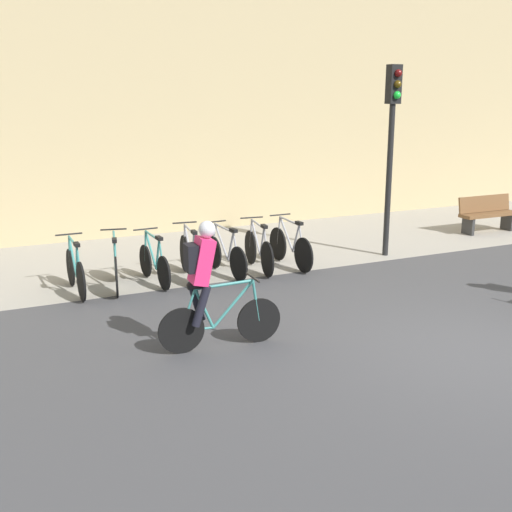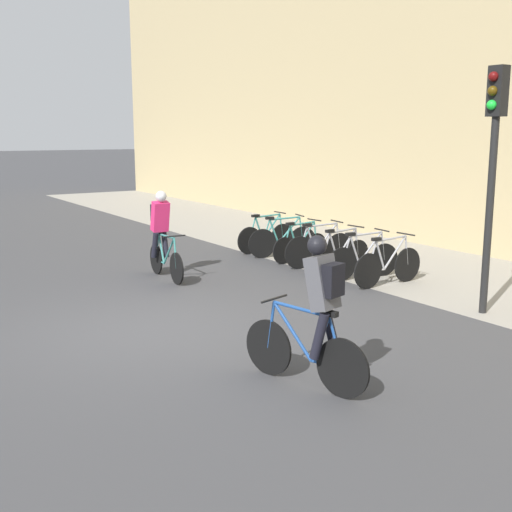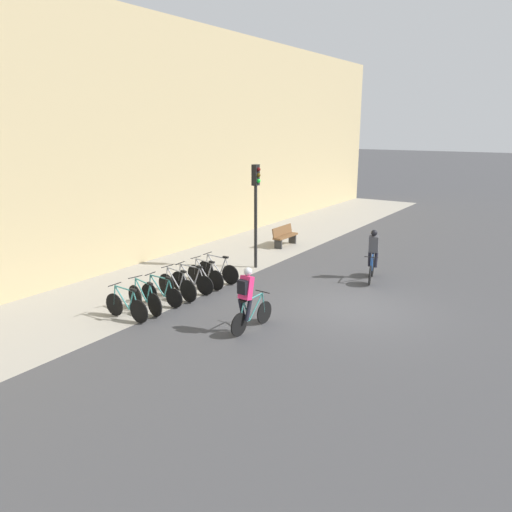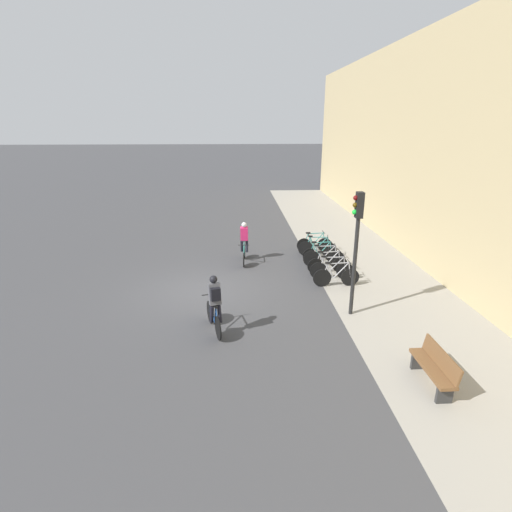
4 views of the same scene
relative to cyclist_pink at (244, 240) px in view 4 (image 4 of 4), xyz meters
The scene contains 14 objects.
ground 3.71m from the cyclist_pink, 27.59° to the right, with size 200.00×200.00×0.00m, color #3D3D3F.
kerb_strip 6.07m from the cyclist_pink, 57.99° to the left, with size 44.00×4.50×0.01m, color gray.
building_facade 9.08m from the cyclist_pink, 67.39° to the left, with size 44.00×0.60×9.38m, color tan.
cyclist_pink is the anchor object (origin of this frame).
cyclist_grey 6.33m from the cyclist_pink, ahead, with size 1.69×0.62×1.78m.
parked_bike_0 3.54m from the cyclist_pink, 109.09° to the left, with size 0.46×1.64×0.97m.
parked_bike_1 3.38m from the cyclist_pink, 97.79° to the left, with size 0.51×1.69×0.98m.
parked_bike_2 3.36m from the cyclist_pink, 85.79° to the left, with size 0.46×1.57×0.94m.
parked_bike_3 3.48m from the cyclist_pink, 74.21° to the left, with size 0.46×1.73×0.99m.
parked_bike_4 3.73m from the cyclist_pink, 63.75° to the left, with size 0.46×1.67×0.95m.
parked_bike_5 4.07m from the cyclist_pink, 54.93° to the left, with size 0.46×1.69×0.97m.
parked_bike_6 4.51m from the cyclist_pink, 47.63° to the left, with size 0.46×1.73×0.97m.
traffic_light_pole 6.40m from the cyclist_pink, 31.46° to the left, with size 0.26×0.30×3.89m.
bench 9.84m from the cyclist_pink, 24.66° to the left, with size 1.59×0.44×0.89m.
Camera 4 is at (13.34, 1.23, 5.80)m, focal length 28.00 mm.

